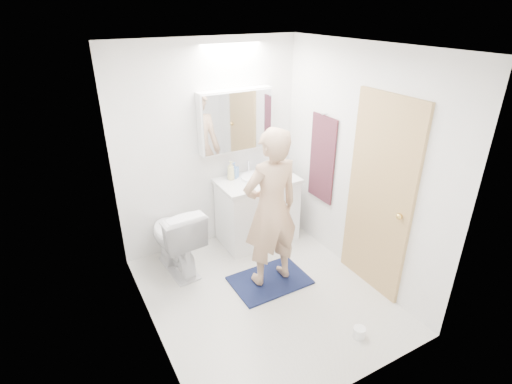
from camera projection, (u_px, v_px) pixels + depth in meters
floor at (264, 294)px, 4.04m from camera, size 2.50×2.50×0.00m
ceiling at (266, 47)px, 3.00m from camera, size 2.50×2.50×0.00m
wall_back at (210, 148)px, 4.50m from camera, size 2.50×0.00×2.50m
wall_front at (362, 261)px, 2.54m from camera, size 2.50×0.00×2.50m
wall_left at (142, 218)px, 3.04m from camera, size 0.00×2.50×2.50m
wall_right at (358, 166)px, 4.00m from camera, size 0.00×2.50×2.50m
vanity_cabinet at (257, 211)px, 4.83m from camera, size 0.90×0.55×0.78m
countertop at (257, 181)px, 4.66m from camera, size 0.95×0.58×0.04m
sink_basin at (256, 177)px, 4.67m from camera, size 0.36×0.36×0.03m
faucet at (249, 167)px, 4.79m from camera, size 0.02×0.02×0.16m
medicine_cabinet at (236, 121)px, 4.45m from camera, size 0.88×0.14×0.70m
mirror_panel at (239, 122)px, 4.39m from camera, size 0.84×0.01×0.66m
toilet at (175, 238)px, 4.26m from camera, size 0.51×0.82×0.81m
bath_rug at (270, 280)px, 4.22m from camera, size 0.80×0.56×0.02m
person at (271, 209)px, 3.85m from camera, size 0.61×0.40×1.66m
door at (379, 198)px, 3.80m from camera, size 0.04×0.80×2.00m
door_knob at (399, 216)px, 3.57m from camera, size 0.06×0.06×0.06m
towel at (322, 159)px, 4.47m from camera, size 0.02×0.42×1.00m
towel_hook at (325, 114)px, 4.24m from camera, size 0.07×0.02×0.02m
soap_bottle_a at (231, 170)px, 4.60m from camera, size 0.12×0.12×0.23m
soap_bottle_b at (234, 170)px, 4.66m from camera, size 0.12×0.12×0.19m
toothbrush_cup at (263, 168)px, 4.83m from camera, size 0.14×0.14×0.10m
toilet_paper_roll at (359, 332)px, 3.50m from camera, size 0.11×0.11×0.10m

